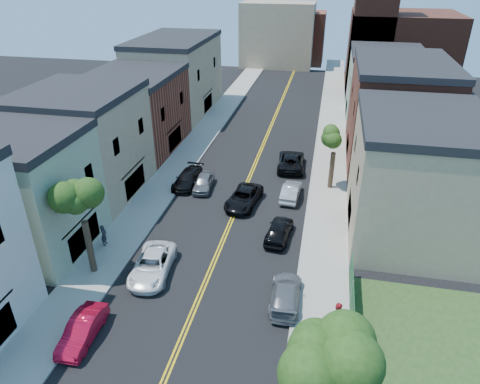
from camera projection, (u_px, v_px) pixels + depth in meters
The scene contains 30 objects.
sidewalk_left at pixel (199, 138), 52.71m from camera, with size 3.20×100.00×0.15m, color gray.
sidewalk_right at pixel (332, 148), 49.90m from camera, with size 3.20×100.00×0.15m, color gray.
curb_left at pixel (213, 139), 52.40m from camera, with size 0.30×100.00×0.15m, color gray.
curb_right at pixel (316, 147), 50.21m from camera, with size 0.30×100.00×0.15m, color gray.
bldg_left_palegrn at pixel (21, 196), 31.12m from camera, with size 9.00×8.00×8.50m, color gray.
bldg_left_tan_near at pixel (84, 146), 38.76m from camera, with size 9.00×10.00×9.00m, color #998466.
bldg_left_brick at pixel (135, 114), 48.48m from camera, with size 9.00×12.00×8.00m, color brown.
bldg_left_tan_far at pixel (176, 77), 60.20m from camera, with size 9.00×16.00×9.50m, color #998466.
bldg_right_tan at pixel (415, 180), 32.92m from camera, with size 9.00×12.00×9.00m, color #998466.
bldg_right_brick at pixel (396, 116), 44.76m from camera, with size 9.00×14.00×10.00m, color brown.
bldg_right_palegrn at pixel (384, 88), 57.19m from camera, with size 9.00×12.00×8.50m, color gray.
church at pixel (394, 45), 68.35m from camera, with size 16.20×14.20×22.60m.
backdrop_left at pixel (277, 35), 85.43m from camera, with size 14.00×8.00×12.00m, color #998466.
backdrop_center at pixel (299, 38), 88.64m from camera, with size 10.00×8.00×10.00m, color brown.
fence_right at pixel (353, 351), 22.83m from camera, with size 0.04×15.00×1.90m, color #143F1E.
corner_lot at pixel (470, 384), 22.28m from camera, with size 12.00×15.00×0.02m, color #233F19.
tree_left_mid at pixel (78, 188), 27.20m from camera, with size 5.20×5.20×9.29m.
tree_right_corner at pixel (333, 341), 15.43m from camera, with size 5.80×5.80×10.35m.
tree_right_far at pixel (336, 131), 38.59m from camera, with size 4.40×4.40×8.03m.
red_sedan at pixel (82, 330), 24.69m from camera, with size 1.43×4.11×1.35m, color #BA0C29.
white_pickup at pixel (152, 265), 29.82m from camera, with size 2.42×5.24×1.46m, color white.
grey_car_left at pixel (204, 182), 40.93m from camera, with size 1.62×4.02×1.37m, color #5C5E64.
black_car_left at pixel (188, 178), 41.60m from camera, with size 1.96×4.82×1.40m, color black.
grey_car_right at pixel (286, 294), 27.35m from camera, with size 1.89×4.65×1.35m, color slate.
black_car_right at pixel (279, 230), 33.62m from camera, with size 1.73×4.31×1.47m, color black.
silver_car_right at pixel (291, 191), 39.34m from camera, with size 1.47×4.20×1.38m, color #B3B4BB.
dark_car_right_far at pixel (291, 161), 45.07m from camera, with size 2.60×5.63×1.56m, color black.
black_suv_lane at pixel (244, 198), 38.25m from camera, with size 2.35×5.10×1.42m, color black.
pedestrian_left at pixel (104, 235), 32.55m from camera, with size 0.62×0.41×1.71m, color #222229.
pedestrian_right at pixel (337, 317), 24.97m from camera, with size 0.95×0.74×1.95m, color #A61920.
Camera 1 is at (6.92, -7.51, 19.28)m, focal length 32.53 mm.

